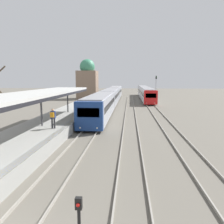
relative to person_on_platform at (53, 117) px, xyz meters
name	(u,v)px	position (x,y,z in m)	size (l,w,h in m)	color
platform_canopy	(41,93)	(-1.31, 0.96, 1.90)	(4.00, 20.45, 3.01)	beige
person_on_platform	(53,117)	(0.00, 0.00, 0.00)	(0.40, 0.40, 1.66)	#2D2D33
train_near	(110,96)	(2.52, 26.17, -0.26)	(2.70, 47.61, 3.14)	navy
train_far	(145,92)	(10.40, 40.52, -0.30)	(2.61, 31.50, 3.07)	red
signal_post_near	(79,218)	(4.87, -11.61, -0.94)	(0.20, 0.22, 1.71)	black
signal_mast_far	(156,86)	(12.24, 32.85, 1.62)	(0.28, 0.29, 5.85)	gray
distant_domed_building	(88,81)	(-4.75, 39.90, 2.77)	(5.09, 5.09, 10.29)	#89705B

